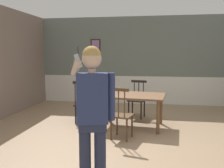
% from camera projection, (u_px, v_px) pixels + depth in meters
% --- Properties ---
extents(ground_plane, '(7.97, 7.97, 0.00)m').
position_uv_depth(ground_plane, '(127.00, 139.00, 4.84)').
color(ground_plane, '#9E7F60').
extents(room_back_partition, '(6.71, 0.17, 2.86)m').
position_uv_depth(room_back_partition, '(139.00, 62.00, 8.23)').
color(room_back_partition, slate).
rests_on(room_back_partition, ground_plane).
extents(dining_table, '(1.61, 1.14, 0.74)m').
position_uv_depth(dining_table, '(130.00, 98.00, 5.62)').
color(dining_table, brown).
rests_on(dining_table, ground_plane).
extents(chair_near_window, '(0.48, 0.48, 1.02)m').
position_uv_depth(chair_near_window, '(121.00, 114.00, 4.79)').
color(chair_near_window, '#513823').
rests_on(chair_near_window, ground_plane).
extents(chair_by_doorway, '(0.46, 0.46, 1.02)m').
position_uv_depth(chair_by_doorway, '(83.00, 103.00, 5.94)').
color(chair_by_doorway, black).
rests_on(chair_by_doorway, ground_plane).
extents(chair_at_table_head, '(0.49, 0.49, 0.96)m').
position_uv_depth(chair_at_table_head, '(137.00, 99.00, 6.48)').
color(chair_at_table_head, black).
rests_on(chair_at_table_head, ground_plane).
extents(person_figure, '(0.50, 0.29, 1.74)m').
position_uv_depth(person_figure, '(93.00, 109.00, 2.91)').
color(person_figure, '#282E49').
rests_on(person_figure, ground_plane).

